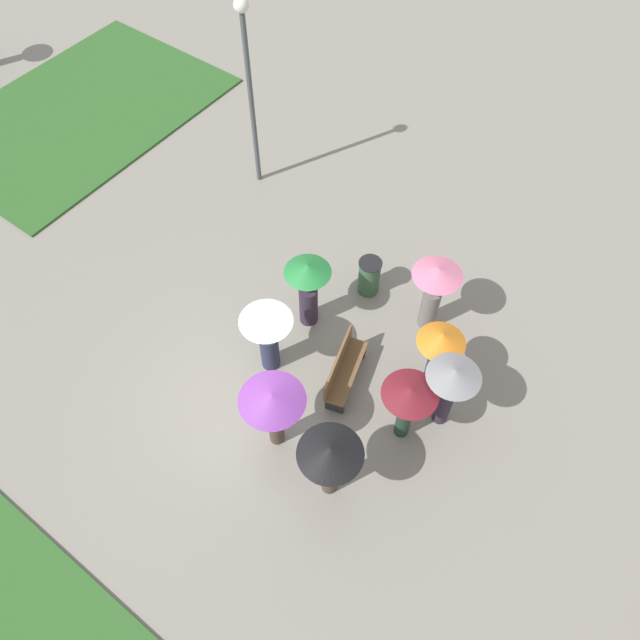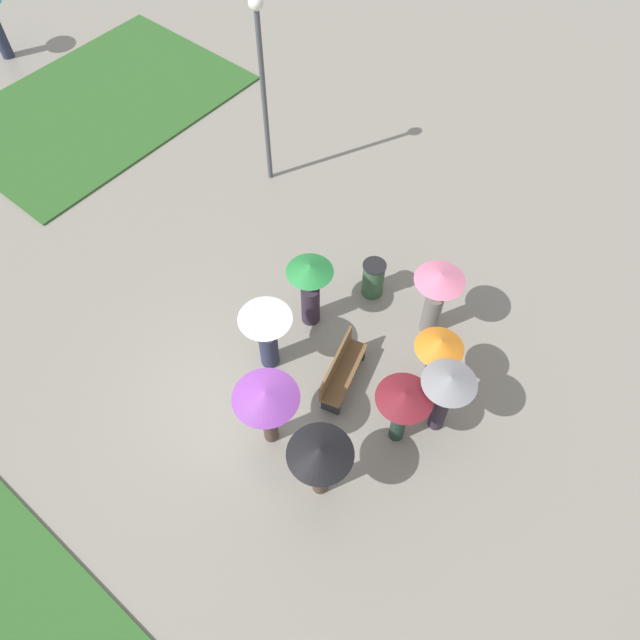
{
  "view_description": "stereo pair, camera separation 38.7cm",
  "coord_description": "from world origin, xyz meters",
  "px_view_note": "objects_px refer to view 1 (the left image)",
  "views": [
    {
      "loc": [
        -3.87,
        -4.52,
        11.14
      ],
      "look_at": [
        1.76,
        -0.36,
        1.05
      ],
      "focal_mm": 35.0,
      "sensor_mm": 36.0,
      "label": 1
    },
    {
      "loc": [
        -3.63,
        -4.82,
        11.14
      ],
      "look_at": [
        1.76,
        -0.36,
        1.05
      ],
      "focal_mm": 35.0,
      "sensor_mm": 36.0,
      "label": 2
    }
  ],
  "objects_px": {
    "crowd_person_white": "(267,332)",
    "crowd_person_purple": "(273,404)",
    "trash_bin": "(369,276)",
    "crowd_person_pink": "(434,288)",
    "crowd_person_green": "(308,286)",
    "crowd_person_black": "(330,457)",
    "park_bench": "(343,369)",
    "lamp_post": "(248,75)",
    "crowd_person_maroon": "(408,400)",
    "crowd_person_orange": "(439,349)",
    "crowd_person_grey": "(451,384)"
  },
  "relations": [
    {
      "from": "crowd_person_white",
      "to": "crowd_person_purple",
      "type": "height_order",
      "value": "crowd_person_purple"
    },
    {
      "from": "crowd_person_purple",
      "to": "trash_bin",
      "type": "bearing_deg",
      "value": 81.53
    },
    {
      "from": "trash_bin",
      "to": "crowd_person_pink",
      "type": "xyz_separation_m",
      "value": [
        -0.01,
        -1.52,
        0.75
      ]
    },
    {
      "from": "crowd_person_green",
      "to": "crowd_person_pink",
      "type": "relative_size",
      "value": 0.99
    },
    {
      "from": "trash_bin",
      "to": "crowd_person_black",
      "type": "height_order",
      "value": "crowd_person_black"
    },
    {
      "from": "park_bench",
      "to": "crowd_person_green",
      "type": "xyz_separation_m",
      "value": [
        0.82,
        1.47,
        0.71
      ]
    },
    {
      "from": "lamp_post",
      "to": "crowd_person_pink",
      "type": "relative_size",
      "value": 2.56
    },
    {
      "from": "crowd_person_maroon",
      "to": "crowd_person_black",
      "type": "bearing_deg",
      "value": 107.74
    },
    {
      "from": "crowd_person_orange",
      "to": "crowd_person_white",
      "type": "bearing_deg",
      "value": -3.77
    },
    {
      "from": "trash_bin",
      "to": "crowd_person_black",
      "type": "relative_size",
      "value": 0.53
    },
    {
      "from": "crowd_person_white",
      "to": "crowd_person_green",
      "type": "bearing_deg",
      "value": 66.76
    },
    {
      "from": "lamp_post",
      "to": "crowd_person_grey",
      "type": "height_order",
      "value": "lamp_post"
    },
    {
      "from": "lamp_post",
      "to": "crowd_person_grey",
      "type": "relative_size",
      "value": 2.57
    },
    {
      "from": "lamp_post",
      "to": "crowd_person_white",
      "type": "distance_m",
      "value": 5.88
    },
    {
      "from": "crowd_person_orange",
      "to": "crowd_person_maroon",
      "type": "distance_m",
      "value": 1.25
    },
    {
      "from": "crowd_person_grey",
      "to": "crowd_person_purple",
      "type": "relative_size",
      "value": 1.03
    },
    {
      "from": "crowd_person_white",
      "to": "crowd_person_grey",
      "type": "height_order",
      "value": "crowd_person_grey"
    },
    {
      "from": "park_bench",
      "to": "crowd_person_grey",
      "type": "height_order",
      "value": "crowd_person_grey"
    },
    {
      "from": "crowd_person_green",
      "to": "crowd_person_grey",
      "type": "xyz_separation_m",
      "value": [
        -0.37,
        -3.48,
        0.18
      ]
    },
    {
      "from": "crowd_person_orange",
      "to": "lamp_post",
      "type": "bearing_deg",
      "value": -53.49
    },
    {
      "from": "park_bench",
      "to": "trash_bin",
      "type": "bearing_deg",
      "value": 5.38
    },
    {
      "from": "lamp_post",
      "to": "crowd_person_purple",
      "type": "height_order",
      "value": "lamp_post"
    },
    {
      "from": "crowd_person_grey",
      "to": "crowd_person_pink",
      "type": "height_order",
      "value": "crowd_person_pink"
    },
    {
      "from": "crowd_person_grey",
      "to": "crowd_person_black",
      "type": "bearing_deg",
      "value": -26.07
    },
    {
      "from": "crowd_person_grey",
      "to": "crowd_person_maroon",
      "type": "bearing_deg",
      "value": -38.6
    },
    {
      "from": "crowd_person_purple",
      "to": "crowd_person_orange",
      "type": "bearing_deg",
      "value": 41.12
    },
    {
      "from": "park_bench",
      "to": "crowd_person_purple",
      "type": "distance_m",
      "value": 2.04
    },
    {
      "from": "park_bench",
      "to": "crowd_person_orange",
      "type": "xyz_separation_m",
      "value": [
        1.01,
        -1.45,
        0.82
      ]
    },
    {
      "from": "lamp_post",
      "to": "crowd_person_black",
      "type": "height_order",
      "value": "lamp_post"
    },
    {
      "from": "crowd_person_green",
      "to": "crowd_person_black",
      "type": "relative_size",
      "value": 1.04
    },
    {
      "from": "park_bench",
      "to": "crowd_person_orange",
      "type": "relative_size",
      "value": 0.91
    },
    {
      "from": "park_bench",
      "to": "crowd_person_maroon",
      "type": "distance_m",
      "value": 1.77
    },
    {
      "from": "trash_bin",
      "to": "crowd_person_orange",
      "type": "xyz_separation_m",
      "value": [
        -1.24,
        -2.34,
        0.82
      ]
    },
    {
      "from": "crowd_person_purple",
      "to": "crowd_person_grey",
      "type": "bearing_deg",
      "value": 27.1
    },
    {
      "from": "lamp_post",
      "to": "trash_bin",
      "type": "height_order",
      "value": "lamp_post"
    },
    {
      "from": "crowd_person_green",
      "to": "crowd_person_maroon",
      "type": "relative_size",
      "value": 1.07
    },
    {
      "from": "crowd_person_pink",
      "to": "crowd_person_orange",
      "type": "xyz_separation_m",
      "value": [
        -1.23,
        -0.82,
        0.07
      ]
    },
    {
      "from": "crowd_person_white",
      "to": "crowd_person_purple",
      "type": "xyz_separation_m",
      "value": [
        -1.23,
        -1.15,
        0.28
      ]
    },
    {
      "from": "crowd_person_black",
      "to": "crowd_person_orange",
      "type": "bearing_deg",
      "value": 14.09
    },
    {
      "from": "crowd_person_purple",
      "to": "crowd_person_black",
      "type": "height_order",
      "value": "crowd_person_purple"
    },
    {
      "from": "lamp_post",
      "to": "crowd_person_white",
      "type": "bearing_deg",
      "value": -137.86
    },
    {
      "from": "trash_bin",
      "to": "crowd_person_orange",
      "type": "distance_m",
      "value": 2.77
    },
    {
      "from": "crowd_person_green",
      "to": "crowd_person_pink",
      "type": "xyz_separation_m",
      "value": [
        1.43,
        -2.1,
        0.05
      ]
    },
    {
      "from": "park_bench",
      "to": "crowd_person_pink",
      "type": "distance_m",
      "value": 2.45
    },
    {
      "from": "park_bench",
      "to": "crowd_person_purple",
      "type": "xyz_separation_m",
      "value": [
        -1.77,
        0.28,
        0.97
      ]
    },
    {
      "from": "crowd_person_purple",
      "to": "crowd_person_pink",
      "type": "distance_m",
      "value": 4.13
    },
    {
      "from": "crowd_person_pink",
      "to": "crowd_person_maroon",
      "type": "distance_m",
      "value": 2.65
    },
    {
      "from": "crowd_person_pink",
      "to": "crowd_person_purple",
      "type": "bearing_deg",
      "value": 71.25
    },
    {
      "from": "crowd_person_pink",
      "to": "crowd_person_orange",
      "type": "relative_size",
      "value": 1.04
    },
    {
      "from": "trash_bin",
      "to": "crowd_person_pink",
      "type": "distance_m",
      "value": 1.69
    }
  ]
}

